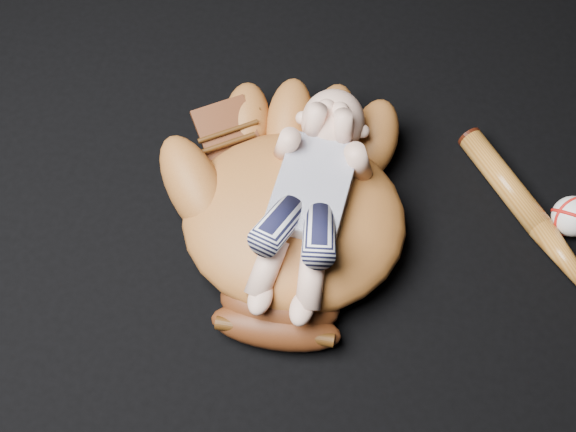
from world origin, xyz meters
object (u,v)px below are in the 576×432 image
(baseball_bat, at_px, (550,240))
(newborn_baby, at_px, (308,201))
(baseball, at_px, (573,216))
(baseball_glove, at_px, (294,213))

(baseball_bat, bearing_deg, newborn_baby, -168.63)
(baseball_bat, height_order, baseball, baseball)
(baseball, bearing_deg, baseball_glove, -165.59)
(baseball_bat, bearing_deg, baseball_glove, -170.36)
(newborn_baby, bearing_deg, baseball_glove, 163.35)
(newborn_baby, height_order, baseball, newborn_baby)
(newborn_baby, bearing_deg, baseball_bat, 14.72)
(baseball_glove, xyz_separation_m, baseball, (0.46, 0.12, -0.05))
(baseball_glove, relative_size, baseball, 7.44)
(baseball_glove, xyz_separation_m, newborn_baby, (0.02, -0.01, 0.06))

